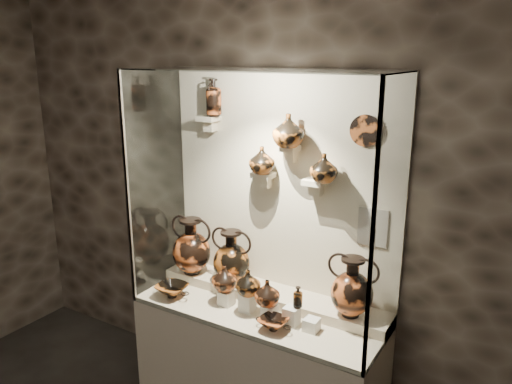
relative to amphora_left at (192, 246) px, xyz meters
The scene contains 35 objects.
wall_back 0.83m from the amphora_left, 17.26° to the left, with size 5.00×0.02×3.20m, color black.
plinth 0.97m from the amphora_left, 10.50° to the right, with size 1.70×0.60×0.80m, color beige.
front_tier 0.72m from the amphora_left, 10.50° to the right, with size 1.68×0.58×0.03m, color beige.
rear_tier 0.70m from the amphora_left, ahead, with size 1.70×0.25×0.10m, color beige.
back_panel 0.83m from the amphora_left, 16.85° to the left, with size 1.70×0.03×1.60m, color beige.
glass_front 0.91m from the amphora_left, 32.79° to the right, with size 1.70×0.01×1.60m, color white.
glass_left 0.54m from the amphora_left, 149.24° to the right, with size 0.01×0.60×1.60m, color white.
glass_right 1.57m from the amphora_left, ahead, with size 0.01×0.60×1.60m, color white.
glass_top 1.44m from the amphora_left, 10.50° to the right, with size 1.70×0.60×0.01m, color white.
frame_post_left 0.67m from the amphora_left, 115.45° to the right, with size 0.02×0.02×1.60m, color gray.
frame_post_right 1.62m from the amphora_left, 15.42° to the right, with size 0.02×0.02×1.60m, color gray.
pedestal_a 0.51m from the amphora_left, 21.75° to the right, with size 0.09×0.09×0.10m, color silver.
pedestal_b 0.66m from the amphora_left, 15.90° to the right, with size 0.09×0.09×0.13m, color silver.
pedestal_c 0.82m from the amphora_left, 12.50° to the right, with size 0.09×0.09×0.09m, color silver.
pedestal_d 0.97m from the amphora_left, 10.39° to the right, with size 0.09×0.09×0.12m, color silver.
pedestal_e 1.11m from the amphora_left, ahead, with size 0.09×0.09×0.08m, color silver.
bracket_ul 0.95m from the amphora_left, 51.71° to the left, with size 0.14×0.12×0.04m, color beige.
bracket_ca 0.81m from the amphora_left, 12.46° to the left, with size 0.14×0.12×0.04m, color beige.
bracket_cb 1.09m from the amphora_left, ahead, with size 0.10×0.12×0.04m, color beige.
bracket_cc 1.10m from the amphora_left, ahead, with size 0.14×0.12×0.04m, color beige.
amphora_left is the anchor object (origin of this frame).
amphora_mid 0.35m from the amphora_left, ahead, with size 0.32×0.32×0.39m, color #9B501B, non-canonical shape.
amphora_right 1.25m from the amphora_left, ahead, with size 0.31×0.31×0.39m, color #B65122, non-canonical shape.
jug_a 0.45m from the amphora_left, 21.56° to the right, with size 0.17×0.17×0.18m, color #B65122.
jug_b 0.64m from the amphora_left, 16.79° to the right, with size 0.17×0.17×0.17m, color #9B501B.
jug_c 0.78m from the amphora_left, 13.19° to the right, with size 0.17×0.17×0.17m, color #B65122.
lekythos_small 0.98m from the amphora_left, ahead, with size 0.07×0.07×0.16m, color #9B501B, non-canonical shape.
kylix_left 0.36m from the amphora_left, 83.13° to the right, with size 0.28×0.24×0.11m, color #9B501B, non-canonical shape.
kylix_right 0.93m from the amphora_left, 18.34° to the right, with size 0.23×0.20×0.09m, color #B65122, non-canonical shape.
lekythos_tall 1.12m from the amphora_left, 36.28° to the left, with size 0.12×0.12×0.29m, color #B65122, non-canonical shape.
ovoid_vase_a 0.89m from the amphora_left, ahead, with size 0.18×0.18×0.18m, color #9B501B.
ovoid_vase_b 1.18m from the amphora_left, ahead, with size 0.20×0.20×0.21m, color #9B501B.
ovoid_vase_c 1.22m from the amphora_left, ahead, with size 0.17×0.17×0.18m, color #9B501B.
wall_plate 1.55m from the amphora_left, ahead, with size 0.19×0.19×0.02m, color #A74F21.
info_placard 1.35m from the amphora_left, ahead, with size 0.18×0.01×0.24m, color beige.
Camera 1 is at (1.55, -0.41, 2.49)m, focal length 35.00 mm.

